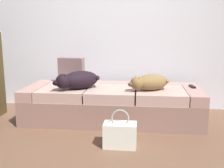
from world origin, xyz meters
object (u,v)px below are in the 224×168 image
Objects in this scene: dog_dark at (77,80)px; tv_remote at (192,86)px; couch at (112,103)px; handbag at (120,134)px; dog_tan at (149,82)px; throw_pillow at (71,70)px.

dog_dark is 3.72× the size of tv_remote.
couch is 5.75× the size of handbag.
handbag is at bearing -49.37° from dog_dark.
dog_dark is at bearing 130.63° from handbag.
dog_tan reaches higher than couch.
dog_tan is (0.86, 0.02, -0.01)m from dog_dark.
tv_remote is (1.40, 0.25, -0.10)m from dog_dark.
dog_dark is at bearing -158.97° from couch.
handbag is (0.16, -0.82, -0.08)m from couch.
dog_dark reaches higher than handbag.
tv_remote is at bearing 47.79° from handbag.
couch is at bearing -21.24° from throw_pillow.
tv_remote is 1.59m from throw_pillow.
dog_tan is 1.55× the size of throw_pillow.
couch is 0.56m from dog_tan.
throw_pillow is (-0.17, 0.38, 0.06)m from dog_dark.
throw_pillow is 1.37m from handbag.
dog_dark is 0.43m from throw_pillow.
dog_dark is at bearing -65.64° from throw_pillow.
throw_pillow is (-1.58, 0.13, 0.16)m from tv_remote.
tv_remote is (0.99, 0.10, 0.22)m from couch.
throw_pillow is at bearing 158.76° from couch.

